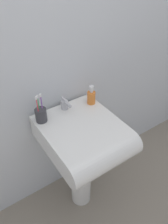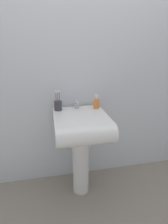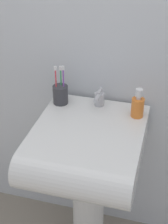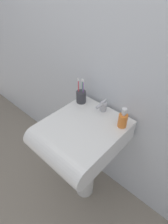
# 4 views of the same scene
# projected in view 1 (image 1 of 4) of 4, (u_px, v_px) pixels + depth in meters

# --- Properties ---
(ground_plane) EXTENTS (6.00, 6.00, 0.00)m
(ground_plane) POSITION_uv_depth(u_px,v_px,m) (81.00, 197.00, 1.93)
(ground_plane) COLOR gray
(ground_plane) RESTS_ON ground
(wall_back) EXTENTS (5.00, 0.05, 2.40)m
(wall_back) POSITION_uv_depth(u_px,v_px,m) (54.00, 58.00, 1.38)
(wall_back) COLOR silver
(wall_back) RESTS_ON ground
(sink_pedestal) EXTENTS (0.16, 0.16, 0.70)m
(sink_pedestal) POSITION_uv_depth(u_px,v_px,m) (81.00, 173.00, 1.71)
(sink_pedestal) COLOR white
(sink_pedestal) RESTS_ON ground
(sink_basin) EXTENTS (0.49, 0.59, 0.16)m
(sink_basin) POSITION_uv_depth(u_px,v_px,m) (85.00, 138.00, 1.41)
(sink_basin) COLOR white
(sink_basin) RESTS_ON sink_pedestal
(faucet) EXTENTS (0.05, 0.11, 0.08)m
(faucet) POSITION_uv_depth(u_px,v_px,m) (64.00, 105.00, 1.49)
(faucet) COLOR #B7B7BC
(faucet) RESTS_ON sink_basin
(toothbrush_cup) EXTENTS (0.07, 0.07, 0.20)m
(toothbrush_cup) POSITION_uv_depth(u_px,v_px,m) (41.00, 115.00, 1.39)
(toothbrush_cup) COLOR #38383D
(toothbrush_cup) RESTS_ON sink_basin
(soap_bottle) EXTENTS (0.06, 0.06, 0.14)m
(soap_bottle) POSITION_uv_depth(u_px,v_px,m) (91.00, 97.00, 1.54)
(soap_bottle) COLOR orange
(soap_bottle) RESTS_ON sink_basin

